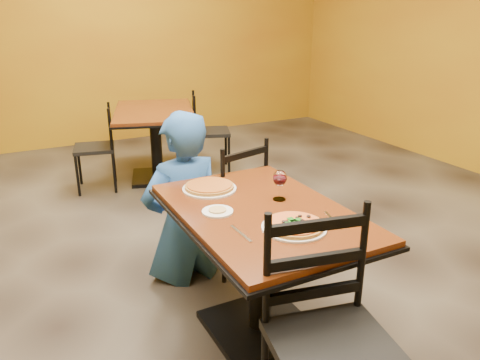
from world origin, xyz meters
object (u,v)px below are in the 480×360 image
wine_glass (280,184)px  chair_second_left (94,148)px  chair_second_right (211,132)px  chair_main_far (227,203)px  chair_main_near (335,351)px  pizza_far (209,186)px  side_plate (218,211)px  plate_far (209,189)px  diner (183,196)px  table_second (155,128)px  pizza_main (294,224)px  plate_main (294,227)px  table_main (261,243)px

wine_glass → chair_second_left: bearing=100.8°
chair_second_right → chair_main_far: bearing=179.1°
chair_main_near → pizza_far: chair_main_near is taller
chair_main_near → side_plate: chair_main_near is taller
chair_second_right → plate_far: (-1.04, -2.33, 0.32)m
chair_second_right → diner: size_ratio=0.77×
table_second → diner: size_ratio=1.22×
pizza_main → pizza_far: (-0.15, 0.65, 0.00)m
chair_second_left → wine_glass: size_ratio=4.69×
chair_second_right → wine_glass: 2.78m
chair_second_right → plate_main: bearing=-176.6°
chair_main_near → diner: size_ratio=0.89×
side_plate → table_main: bearing=-17.6°
table_second → side_plate: bearing=-100.8°
plate_main → pizza_main: 0.02m
plate_main → diner: bearing=99.0°
side_plate → wine_glass: bearing=0.3°
wine_glass → side_plate: bearing=-179.7°
pizza_main → side_plate: (-0.24, 0.34, -0.02)m
chair_second_right → chair_second_left: bearing=110.2°
table_main → chair_second_left: 2.74m
chair_second_left → chair_second_right: bearing=102.6°
pizza_far → plate_main: bearing=-77.1°
chair_second_left → plate_main: bearing=19.8°
pizza_main → pizza_far: same height
table_second → chair_main_far: size_ratio=1.50×
table_main → side_plate: (-0.22, 0.07, 0.20)m
diner → pizza_far: size_ratio=4.06×
side_plate → plate_far: bearing=73.3°
plate_main → wine_glass: size_ratio=1.72×
chair_main_near → diner: bearing=101.9°
table_second → wine_glass: 2.66m
diner → plate_far: 0.44m
table_second → plate_main: plate_main is taller
diner → pizza_main: 1.08m
table_second → chair_second_right: (0.63, 0.00, -0.12)m
chair_main_near → chair_second_right: size_ratio=1.16×
plate_main → table_main: bearing=95.1°
chair_second_left → side_plate: chair_second_left is taller
chair_second_left → wine_glass: 2.72m
wine_glass → plate_main: bearing=-110.7°
chair_main_near → pizza_far: size_ratio=3.61×
table_second → plate_main: bearing=-95.0°
plate_far → pizza_far: size_ratio=1.11×
plate_main → pizza_main: pizza_main is taller
chair_main_near → plate_far: 1.21m
table_second → chair_second_right: bearing=0.0°
table_main → table_second: bearing=84.0°
table_second → pizza_main: pizza_main is taller
plate_main → pizza_far: pizza_far is taller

